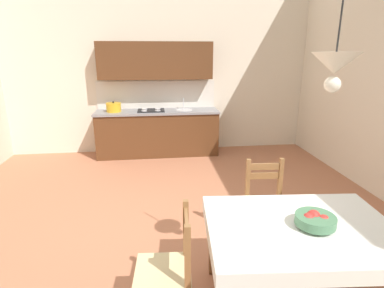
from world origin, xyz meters
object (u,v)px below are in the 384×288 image
at_px(dining_chair_tv_side, 168,270).
at_px(pendant_lamp, 335,65).
at_px(dining_table, 300,238).
at_px(kitchen_cabinetry, 157,112).
at_px(fruit_bowl, 315,220).
at_px(dining_chair_kitchen_side, 266,206).

height_order(dining_chair_tv_side, pendant_lamp, pendant_lamp).
bearing_deg(dining_chair_tv_side, dining_table, 0.04).
height_order(kitchen_cabinetry, dining_table, kitchen_cabinetry).
xyz_separation_m(dining_chair_tv_side, fruit_bowl, (1.11, -0.04, 0.37)).
distance_m(kitchen_cabinetry, pendant_lamp, 4.45).
bearing_deg(dining_table, pendant_lamp, -1.48).
xyz_separation_m(dining_chair_kitchen_side, pendant_lamp, (0.04, -0.88, 1.50)).
xyz_separation_m(kitchen_cabinetry, dining_table, (1.03, -4.16, -0.22)).
relative_size(kitchen_cabinetry, dining_chair_kitchen_side, 2.59).
bearing_deg(pendant_lamp, dining_chair_tv_side, 179.90).
distance_m(dining_chair_tv_side, fruit_bowl, 1.17).
relative_size(dining_table, dining_chair_tv_side, 1.63).
relative_size(dining_chair_kitchen_side, dining_chair_tv_side, 1.00).
bearing_deg(dining_chair_kitchen_side, fruit_bowl, -88.67).
relative_size(dining_table, dining_chair_kitchen_side, 1.63).
distance_m(fruit_bowl, pendant_lamp, 1.13).
height_order(kitchen_cabinetry, pendant_lamp, pendant_lamp).
relative_size(kitchen_cabinetry, pendant_lamp, 2.99).
bearing_deg(dining_chair_kitchen_side, dining_table, -94.15).
distance_m(dining_chair_tv_side, pendant_lamp, 1.88).
bearing_deg(fruit_bowl, dining_table, 155.67).
bearing_deg(kitchen_cabinetry, fruit_bowl, -75.19).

